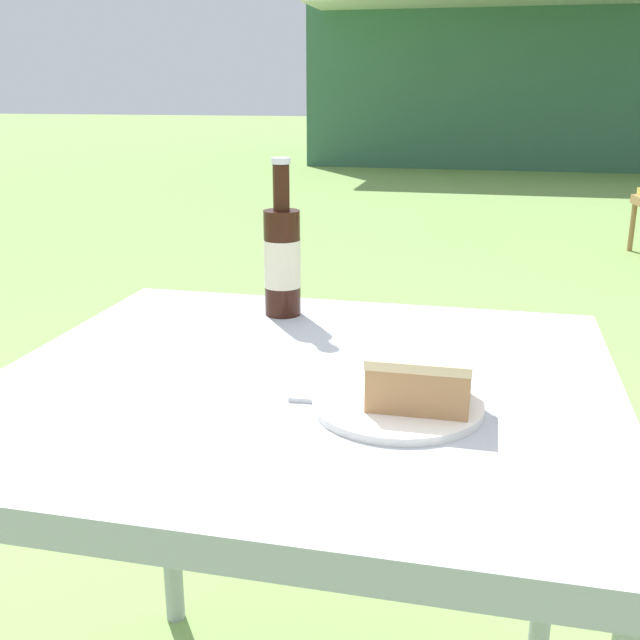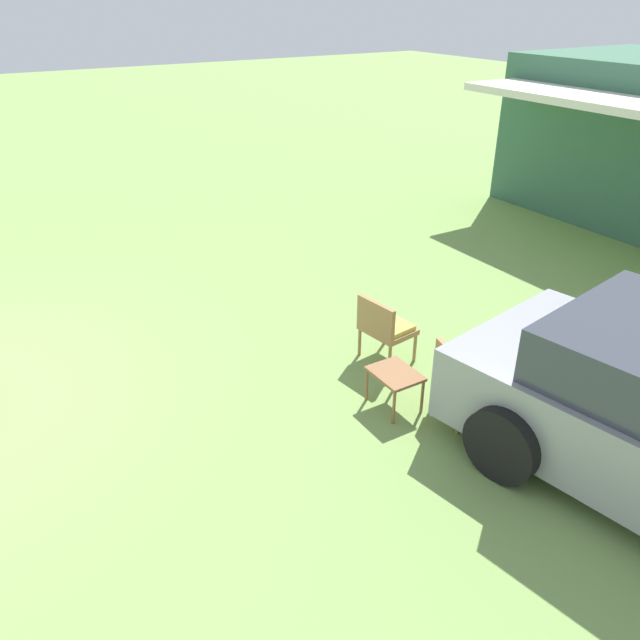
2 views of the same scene
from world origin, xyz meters
TOP-DOWN VIEW (x-y plane):
  - cabin_building at (1.87, 11.73)m, footprint 8.65×4.74m
  - patio_table at (0.00, 0.00)m, footprint 0.84×0.77m
  - cake_on_plate at (0.15, -0.08)m, footprint 0.21×0.21m
  - cola_bottle_near at (-0.11, 0.28)m, footprint 0.06×0.06m
  - fork at (0.09, -0.08)m, footprint 0.17×0.02m

SIDE VIEW (x-z plane):
  - patio_table at x=0.00m, z-range 0.29..1.02m
  - fork at x=0.09m, z-range 0.73..0.74m
  - cake_on_plate at x=0.15m, z-range 0.72..0.80m
  - cola_bottle_near at x=-0.11m, z-range 0.69..0.96m
  - cabin_building at x=1.87m, z-range 0.01..2.69m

